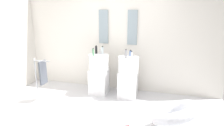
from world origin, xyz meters
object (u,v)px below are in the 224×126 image
object	(u,v)px
soap_bottle_blue	(131,53)
soap_bottle_clear	(102,50)
soap_bottle_black	(96,50)
pedestal_sink_right	(128,76)
soap_bottle_grey	(126,54)
soap_bottle_green	(93,52)
lounge_chair	(174,115)
towel_rack	(42,73)
pedestal_sink_left	(99,73)
soap_bottle_white	(132,55)

from	to	relation	value
soap_bottle_blue	soap_bottle_clear	xyz separation A→B (m)	(-0.67, 0.04, 0.02)
soap_bottle_black	soap_bottle_blue	xyz separation A→B (m)	(0.81, -0.01, -0.03)
pedestal_sink_right	soap_bottle_grey	bearing A→B (deg)	-102.01
soap_bottle_green	lounge_chair	bearing A→B (deg)	-31.86
pedestal_sink_right	towel_rack	xyz separation A→B (m)	(-1.70, -0.71, 0.14)
pedestal_sink_left	lounge_chair	bearing A→B (deg)	-36.20
soap_bottle_blue	soap_bottle_clear	distance (m)	0.67
pedestal_sink_right	soap_bottle_clear	world-z (taller)	soap_bottle_clear
soap_bottle_blue	soap_bottle_grey	world-z (taller)	soap_bottle_grey
towel_rack	soap_bottle_grey	bearing A→B (deg)	18.71
soap_bottle_black	pedestal_sink_right	bearing A→B (deg)	-8.25
pedestal_sink_right	soap_bottle_clear	distance (m)	0.84
soap_bottle_green	soap_bottle_blue	world-z (taller)	soap_bottle_green
soap_bottle_green	soap_bottle_grey	world-z (taller)	soap_bottle_grey
soap_bottle_white	soap_bottle_grey	bearing A→B (deg)	-174.87
soap_bottle_white	soap_bottle_blue	size ratio (longest dim) A/B	1.20
lounge_chair	soap_bottle_blue	world-z (taller)	soap_bottle_blue
lounge_chair	soap_bottle_green	size ratio (longest dim) A/B	5.74
lounge_chair	soap_bottle_green	xyz separation A→B (m)	(-1.73, 1.08, 0.66)
pedestal_sink_right	towel_rack	world-z (taller)	pedestal_sink_right
pedestal_sink_right	soap_bottle_white	distance (m)	0.54
soap_bottle_grey	soap_bottle_black	bearing A→B (deg)	161.19
soap_bottle_blue	soap_bottle_black	bearing A→B (deg)	179.53
soap_bottle_green	soap_bottle_blue	distance (m)	0.82
lounge_chair	soap_bottle_green	distance (m)	2.14
pedestal_sink_left	pedestal_sink_right	bearing A→B (deg)	0.00
towel_rack	soap_bottle_green	size ratio (longest dim) A/B	5.24
towel_rack	soap_bottle_white	bearing A→B (deg)	17.85
soap_bottle_blue	soap_bottle_clear	size ratio (longest dim) A/B	0.74
pedestal_sink_left	soap_bottle_clear	size ratio (longest dim) A/B	5.78
pedestal_sink_left	pedestal_sink_right	distance (m)	0.69
soap_bottle_clear	towel_rack	bearing A→B (deg)	-140.94
pedestal_sink_right	soap_bottle_grey	xyz separation A→B (m)	(-0.03, -0.14, 0.53)
soap_bottle_clear	soap_bottle_blue	bearing A→B (deg)	-3.73
soap_bottle_black	soap_bottle_green	bearing A→B (deg)	-84.79
pedestal_sink_right	soap_bottle_white	world-z (taller)	soap_bottle_white
soap_bottle_clear	lounge_chair	bearing A→B (deg)	-40.20
pedestal_sink_right	soap_bottle_grey	size ratio (longest dim) A/B	5.19
towel_rack	soap_bottle_blue	bearing A→B (deg)	25.33
towel_rack	soap_bottle_grey	size ratio (longest dim) A/B	4.78
soap_bottle_clear	soap_bottle_white	bearing A→B (deg)	-21.06
pedestal_sink_left	soap_bottle_black	distance (m)	0.55
soap_bottle_white	soap_bottle_clear	distance (m)	0.79
lounge_chair	towel_rack	distance (m)	2.74
soap_bottle_green	soap_bottle_grey	size ratio (longest dim) A/B	0.91
soap_bottle_grey	soap_bottle_green	bearing A→B (deg)	179.62
pedestal_sink_right	soap_bottle_black	world-z (taller)	soap_bottle_black
towel_rack	soap_bottle_blue	distance (m)	1.94
soap_bottle_white	soap_bottle_clear	bearing A→B (deg)	158.94
towel_rack	soap_bottle_blue	xyz separation A→B (m)	(1.72, 0.82, 0.36)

